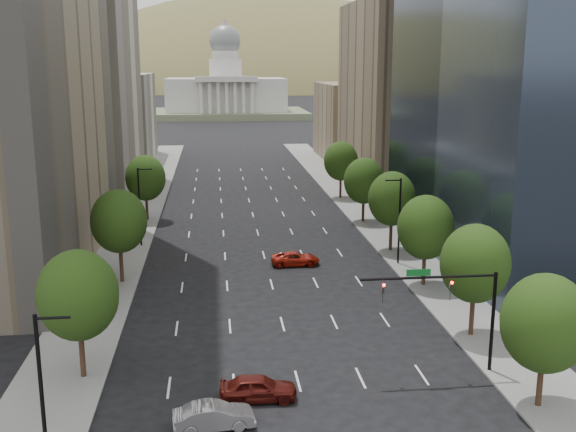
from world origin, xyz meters
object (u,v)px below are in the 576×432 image
object	(u,v)px
car_maroon	(258,388)
car_red_far	(295,259)
traffic_signal	(458,300)
car_silver	(214,416)
capitol	(226,94)

from	to	relation	value
car_maroon	car_red_far	distance (m)	28.72
traffic_signal	car_maroon	size ratio (longest dim) A/B	1.91
traffic_signal	car_silver	world-z (taller)	traffic_signal
traffic_signal	capitol	world-z (taller)	capitol
traffic_signal	car_red_far	bearing A→B (deg)	106.33
traffic_signal	capitol	xyz separation A→B (m)	(-10.53, 219.71, 3.40)
car_maroon	car_red_far	world-z (taller)	car_maroon
car_red_far	capitol	bearing A→B (deg)	-0.97
capitol	car_red_far	size ratio (longest dim) A/B	12.06
traffic_signal	capitol	distance (m)	219.99
car_silver	car_red_far	world-z (taller)	car_silver
car_maroon	car_silver	xyz separation A→B (m)	(-2.71, -3.07, -0.05)
car_maroon	car_red_far	size ratio (longest dim) A/B	0.96
capitol	car_silver	size ratio (longest dim) A/B	12.98
capitol	car_maroon	bearing A→B (deg)	-90.71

